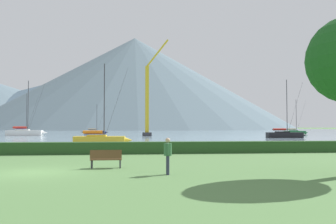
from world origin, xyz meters
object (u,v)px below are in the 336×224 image
at_px(sailboat_slip_0, 295,132).
at_px(sailboat_slip_5, 100,139).
at_px(sailboat_slip_1, 285,134).
at_px(sailboat_slip_6, 95,132).
at_px(park_bench_under_tree, 106,158).
at_px(sailboat_slip_8, 25,132).
at_px(person_seated_viewer, 168,153).
at_px(dock_crane, 148,104).
at_px(sailboat_slip_7, 25,132).

distance_m(sailboat_slip_0, sailboat_slip_5, 69.90).
distance_m(sailboat_slip_1, sailboat_slip_5, 38.42).
bearing_deg(sailboat_slip_6, sailboat_slip_0, -0.43).
bearing_deg(sailboat_slip_6, park_bench_under_tree, -77.58).
height_order(sailboat_slip_8, park_bench_under_tree, sailboat_slip_8).
xyz_separation_m(sailboat_slip_1, person_seated_viewer, (-27.43, -47.88, 0.34)).
bearing_deg(sailboat_slip_6, person_seated_viewer, -75.81).
height_order(sailboat_slip_0, sailboat_slip_1, sailboat_slip_1).
bearing_deg(park_bench_under_tree, dock_crane, 84.53).
bearing_deg(sailboat_slip_7, sailboat_slip_0, 4.30).
xyz_separation_m(sailboat_slip_1, sailboat_slip_8, (-57.29, 35.52, -0.00)).
bearing_deg(sailboat_slip_0, park_bench_under_tree, -115.96).
height_order(person_seated_viewer, dock_crane, dock_crane).
xyz_separation_m(sailboat_slip_0, sailboat_slip_8, (-73.73, 6.04, 0.08)).
relative_size(sailboat_slip_5, park_bench_under_tree, 6.06).
height_order(sailboat_slip_7, park_bench_under_tree, sailboat_slip_7).
bearing_deg(sailboat_slip_1, sailboat_slip_5, -142.75).
relative_size(sailboat_slip_1, sailboat_slip_5, 1.12).
height_order(sailboat_slip_5, person_seated_viewer, sailboat_slip_5).
xyz_separation_m(sailboat_slip_5, sailboat_slip_8, (-24.69, 55.85, 0.04)).
bearing_deg(sailboat_slip_7, park_bench_under_tree, -73.67).
bearing_deg(sailboat_slip_5, dock_crane, 80.14).
height_order(sailboat_slip_8, dock_crane, dock_crane).
bearing_deg(sailboat_slip_7, person_seated_viewer, -72.22).
distance_m(sailboat_slip_5, sailboat_slip_7, 46.17).
distance_m(sailboat_slip_7, person_seated_viewer, 73.55).
bearing_deg(person_seated_viewer, sailboat_slip_8, 112.17).
relative_size(sailboat_slip_0, dock_crane, 0.44).
bearing_deg(sailboat_slip_1, sailboat_slip_7, 163.65).
bearing_deg(sailboat_slip_7, dock_crane, -14.78).
height_order(sailboat_slip_0, sailboat_slip_8, sailboat_slip_8).
bearing_deg(person_seated_viewer, dock_crane, 90.30).
xyz_separation_m(sailboat_slip_0, dock_crane, (-41.48, -14.45, 6.59)).
relative_size(person_seated_viewer, dock_crane, 0.08).
height_order(sailboat_slip_7, person_seated_viewer, sailboat_slip_7).
bearing_deg(sailboat_slip_8, sailboat_slip_6, 0.88).
relative_size(sailboat_slip_0, person_seated_viewer, 5.79).
relative_size(sailboat_slip_5, person_seated_viewer, 5.94).
height_order(sailboat_slip_0, sailboat_slip_5, sailboat_slip_5).
height_order(sailboat_slip_5, sailboat_slip_7, sailboat_slip_7).
relative_size(sailboat_slip_7, sailboat_slip_8, 1.16).
xyz_separation_m(sailboat_slip_5, dock_crane, (7.56, 35.36, 6.56)).
bearing_deg(park_bench_under_tree, person_seated_viewer, -43.66).
xyz_separation_m(sailboat_slip_5, sailboat_slip_6, (-5.93, 56.66, -0.05)).
relative_size(sailboat_slip_0, sailboat_slip_8, 0.87).
bearing_deg(dock_crane, sailboat_slip_6, 122.35).
bearing_deg(sailboat_slip_6, sailboat_slip_1, -36.64).
bearing_deg(sailboat_slip_1, sailboat_slip_6, 141.99).
distance_m(sailboat_slip_6, person_seated_viewer, 84.94).
relative_size(sailboat_slip_8, dock_crane, 0.51).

